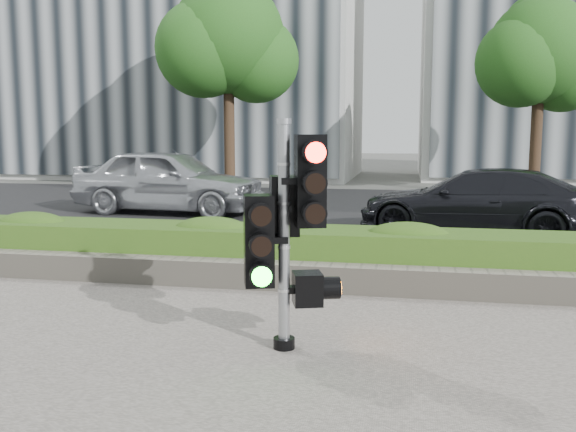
{
  "coord_description": "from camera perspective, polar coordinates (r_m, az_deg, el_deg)",
  "views": [
    {
      "loc": [
        1.48,
        -5.5,
        1.98
      ],
      "look_at": [
        0.27,
        0.6,
        1.15
      ],
      "focal_mm": 38.0,
      "sensor_mm": 36.0,
      "label": 1
    }
  ],
  "objects": [
    {
      "name": "ground",
      "position": [
        6.03,
        -3.72,
        -11.54
      ],
      "size": [
        120.0,
        120.0,
        0.0
      ],
      "primitive_type": "plane",
      "color": "#51514C",
      "rests_on": "ground"
    },
    {
      "name": "traffic_signal",
      "position": [
        5.48,
        -0.12,
        -0.7
      ],
      "size": [
        0.76,
        0.65,
        2.09
      ],
      "rotation": [
        0.0,
        0.0,
        0.32
      ],
      "color": "black",
      "rests_on": "sidewalk"
    },
    {
      "name": "curb",
      "position": [
        8.99,
        1.46,
        -4.7
      ],
      "size": [
        60.0,
        0.25,
        0.12
      ],
      "primitive_type": "cube",
      "color": "gray",
      "rests_on": "ground"
    },
    {
      "name": "road",
      "position": [
        15.7,
        5.69,
        0.39
      ],
      "size": [
        60.0,
        13.0,
        0.02
      ],
      "primitive_type": "cube",
      "color": "black",
      "rests_on": "ground"
    },
    {
      "name": "car_silver",
      "position": [
        15.56,
        -11.07,
        3.29
      ],
      "size": [
        4.97,
        2.42,
        1.64
      ],
      "primitive_type": "imported",
      "rotation": [
        0.0,
        0.0,
        1.47
      ],
      "color": "#B5B7BD",
      "rests_on": "road"
    },
    {
      "name": "tree_left",
      "position": [
        21.16,
        -5.61,
        15.93
      ],
      "size": [
        4.61,
        4.03,
        7.34
      ],
      "color": "black",
      "rests_on": "ground"
    },
    {
      "name": "stone_wall",
      "position": [
        7.76,
        -0.11,
        -5.63
      ],
      "size": [
        12.0,
        0.32,
        0.34
      ],
      "primitive_type": "cube",
      "color": "gray",
      "rests_on": "sidewalk"
    },
    {
      "name": "hedge",
      "position": [
        8.35,
        0.76,
        -3.49
      ],
      "size": [
        12.0,
        1.0,
        0.68
      ],
      "primitive_type": "cube",
      "color": "olive",
      "rests_on": "sidewalk"
    },
    {
      "name": "building_left",
      "position": [
        30.87,
        -9.3,
        17.84
      ],
      "size": [
        16.0,
        9.0,
        15.0
      ],
      "primitive_type": "cube",
      "color": "#B7B7B2",
      "rests_on": "ground"
    },
    {
      "name": "car_dark",
      "position": [
        12.43,
        17.18,
        1.27
      ],
      "size": [
        4.79,
        2.68,
        1.31
      ],
      "primitive_type": "imported",
      "rotation": [
        0.0,
        0.0,
        -1.77
      ],
      "color": "black",
      "rests_on": "road"
    },
    {
      "name": "tree_right",
      "position": [
        21.58,
        22.48,
        13.73
      ],
      "size": [
        4.1,
        3.58,
        6.53
      ],
      "color": "black",
      "rests_on": "ground"
    }
  ]
}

